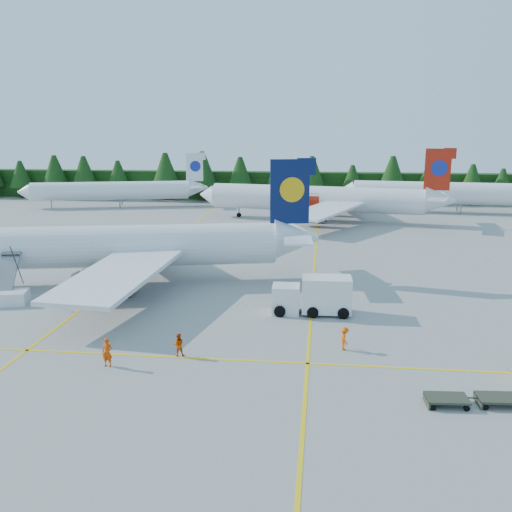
# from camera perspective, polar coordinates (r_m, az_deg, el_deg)

# --- Properties ---
(ground) EXTENTS (320.00, 320.00, 0.00)m
(ground) POSITION_cam_1_polar(r_m,az_deg,el_deg) (45.30, -2.27, -7.34)
(ground) COLOR #969691
(ground) RESTS_ON ground
(taxi_stripe_a) EXTENTS (0.25, 120.00, 0.01)m
(taxi_stripe_a) POSITION_cam_1_polar(r_m,az_deg,el_deg) (67.20, -11.46, -0.86)
(taxi_stripe_a) COLOR yellow
(taxi_stripe_a) RESTS_ON ground
(taxi_stripe_b) EXTENTS (0.25, 120.00, 0.01)m
(taxi_stripe_b) POSITION_cam_1_polar(r_m,az_deg,el_deg) (63.93, 5.85, -1.37)
(taxi_stripe_b) COLOR yellow
(taxi_stripe_b) RESTS_ON ground
(taxi_stripe_cross) EXTENTS (80.00, 0.25, 0.01)m
(taxi_stripe_cross) POSITION_cam_1_polar(r_m,az_deg,el_deg) (39.80, -3.63, -10.29)
(taxi_stripe_cross) COLOR yellow
(taxi_stripe_cross) RESTS_ON ground
(treeline_hedge) EXTENTS (220.00, 4.00, 6.00)m
(treeline_hedge) POSITION_cam_1_polar(r_m,az_deg,el_deg) (124.81, 3.60, 7.01)
(treeline_hedge) COLOR black
(treeline_hedge) RESTS_ON ground
(airliner_navy) EXTENTS (42.07, 34.24, 12.40)m
(airliner_navy) POSITION_cam_1_polar(r_m,az_deg,el_deg) (59.65, -16.31, 0.82)
(airliner_navy) COLOR silver
(airliner_navy) RESTS_ON ground
(airliner_red) EXTENTS (41.89, 34.19, 12.26)m
(airliner_red) POSITION_cam_1_polar(r_m,az_deg,el_deg) (97.09, 5.53, 5.72)
(airliner_red) COLOR silver
(airliner_red) RESTS_ON ground
(airliner_far_left) EXTENTS (35.18, 11.91, 10.44)m
(airliner_far_left) POSITION_cam_1_polar(r_m,az_deg,el_deg) (116.95, -14.79, 6.36)
(airliner_far_left) COLOR silver
(airliner_far_left) RESTS_ON ground
(airliner_far_right) EXTENTS (40.53, 7.64, 11.79)m
(airliner_far_right) POSITION_cam_1_polar(r_m,az_deg,el_deg) (111.22, 18.11, 6.05)
(airliner_far_right) COLOR silver
(airliner_far_right) RESTS_ON ground
(airstairs) EXTENTS (4.83, 6.56, 3.97)m
(airstairs) POSITION_cam_1_polar(r_m,az_deg,el_deg) (56.42, -23.98, -3.46)
(airstairs) COLOR silver
(airstairs) RESTS_ON ground
(service_truck) EXTENTS (6.72, 2.64, 3.22)m
(service_truck) POSITION_cam_1_polar(r_m,az_deg,el_deg) (48.77, 5.63, -3.94)
(service_truck) COLOR white
(service_truck) RESTS_ON ground
(uld_pair) EXTENTS (5.67, 2.37, 1.87)m
(uld_pair) POSITION_cam_1_polar(r_m,az_deg,el_deg) (55.87, -14.85, -2.49)
(uld_pair) COLOR #313526
(uld_pair) RESTS_ON ground
(crew_a) EXTENTS (0.75, 0.52, 1.96)m
(crew_a) POSITION_cam_1_polar(r_m,az_deg,el_deg) (39.55, -14.66, -9.32)
(crew_a) COLOR #DE3F04
(crew_a) RESTS_ON ground
(crew_b) EXTENTS (0.93, 0.80, 1.65)m
(crew_b) POSITION_cam_1_polar(r_m,az_deg,el_deg) (40.37, -7.77, -8.78)
(crew_b) COLOR #D54404
(crew_b) RESTS_ON ground
(crew_c) EXTENTS (0.63, 0.80, 1.71)m
(crew_c) POSITION_cam_1_polar(r_m,az_deg,el_deg) (41.50, 8.84, -8.16)
(crew_c) COLOR #F45605
(crew_c) RESTS_ON ground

